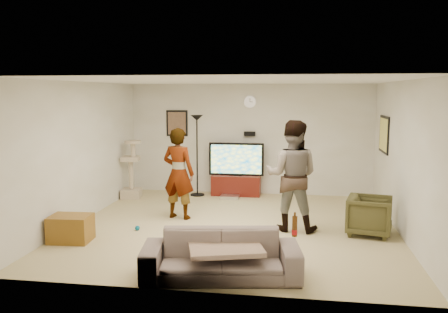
# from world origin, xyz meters

# --- Properties ---
(floor) EXTENTS (5.50, 5.50, 0.02)m
(floor) POSITION_xyz_m (0.00, 0.00, -0.01)
(floor) COLOR tan
(floor) RESTS_ON ground
(ceiling) EXTENTS (5.50, 5.50, 0.02)m
(ceiling) POSITION_xyz_m (0.00, 0.00, 2.51)
(ceiling) COLOR white
(ceiling) RESTS_ON wall_back
(wall_back) EXTENTS (5.50, 0.04, 2.50)m
(wall_back) POSITION_xyz_m (0.00, 2.75, 1.25)
(wall_back) COLOR beige
(wall_back) RESTS_ON floor
(wall_front) EXTENTS (5.50, 0.04, 2.50)m
(wall_front) POSITION_xyz_m (0.00, -2.75, 1.25)
(wall_front) COLOR beige
(wall_front) RESTS_ON floor
(wall_left) EXTENTS (0.04, 5.50, 2.50)m
(wall_left) POSITION_xyz_m (-2.75, 0.00, 1.25)
(wall_left) COLOR beige
(wall_left) RESTS_ON floor
(wall_right) EXTENTS (0.04, 5.50, 2.50)m
(wall_right) POSITION_xyz_m (2.75, 0.00, 1.25)
(wall_right) COLOR beige
(wall_right) RESTS_ON floor
(wall_clock) EXTENTS (0.26, 0.04, 0.26)m
(wall_clock) POSITION_xyz_m (0.00, 2.72, 2.10)
(wall_clock) COLOR silver
(wall_clock) RESTS_ON wall_back
(wall_speaker) EXTENTS (0.25, 0.10, 0.10)m
(wall_speaker) POSITION_xyz_m (0.00, 2.69, 1.38)
(wall_speaker) COLOR black
(wall_speaker) RESTS_ON wall_back
(picture_back) EXTENTS (0.42, 0.03, 0.52)m
(picture_back) POSITION_xyz_m (-1.70, 2.73, 1.60)
(picture_back) COLOR brown
(picture_back) RESTS_ON wall_back
(picture_right) EXTENTS (0.03, 0.78, 0.62)m
(picture_right) POSITION_xyz_m (2.73, 1.60, 1.50)
(picture_right) COLOR #EDDC67
(picture_right) RESTS_ON wall_right
(tv_stand) EXTENTS (1.09, 0.45, 0.46)m
(tv_stand) POSITION_xyz_m (-0.28, 2.50, 0.23)
(tv_stand) COLOR #49120C
(tv_stand) RESTS_ON floor
(console_box) EXTENTS (0.40, 0.30, 0.07)m
(console_box) POSITION_xyz_m (-0.37, 2.11, 0.04)
(console_box) COLOR silver
(console_box) RESTS_ON floor
(tv) EXTENTS (1.24, 0.08, 0.73)m
(tv) POSITION_xyz_m (-0.28, 2.50, 0.82)
(tv) COLOR black
(tv) RESTS_ON tv_stand
(tv_screen) EXTENTS (1.14, 0.01, 0.65)m
(tv_screen) POSITION_xyz_m (-0.28, 2.46, 0.82)
(tv_screen) COLOR #FEFA50
(tv_screen) RESTS_ON tv
(floor_lamp) EXTENTS (0.32, 0.32, 1.81)m
(floor_lamp) POSITION_xyz_m (-1.14, 2.33, 0.90)
(floor_lamp) COLOR black
(floor_lamp) RESTS_ON floor
(cat_tree) EXTENTS (0.47, 0.47, 1.29)m
(cat_tree) POSITION_xyz_m (-2.53, 1.86, 0.64)
(cat_tree) COLOR #BEAD94
(cat_tree) RESTS_ON floor
(person_left) EXTENTS (0.69, 0.54, 1.68)m
(person_left) POSITION_xyz_m (-1.07, 0.38, 0.84)
(person_left) COLOR #969696
(person_left) RESTS_ON floor
(person_right) EXTENTS (0.98, 0.81, 1.86)m
(person_right) POSITION_xyz_m (0.99, -0.05, 0.93)
(person_right) COLOR #3B5394
(person_right) RESTS_ON floor
(sofa) EXTENTS (2.06, 1.06, 0.57)m
(sofa) POSITION_xyz_m (0.15, -2.28, 0.29)
(sofa) COLOR #72625D
(sofa) RESTS_ON floor
(throw_blanket) EXTENTS (1.06, 0.93, 0.06)m
(throw_blanket) POSITION_xyz_m (0.20, -2.28, 0.39)
(throw_blanket) COLOR tan
(throw_blanket) RESTS_ON sofa
(beer_bottle) EXTENTS (0.06, 0.06, 0.25)m
(beer_bottle) POSITION_xyz_m (1.05, -2.28, 0.70)
(beer_bottle) COLOR #4C2809
(beer_bottle) RESTS_ON sofa
(armchair) EXTENTS (0.83, 0.81, 0.64)m
(armchair) POSITION_xyz_m (2.25, -0.14, 0.32)
(armchair) COLOR #3F3D1F
(armchair) RESTS_ON floor
(side_table) EXTENTS (0.65, 0.50, 0.41)m
(side_table) POSITION_xyz_m (-2.40, -1.22, 0.21)
(side_table) COLOR brown
(side_table) RESTS_ON floor
(toy_ball) EXTENTS (0.08, 0.08, 0.08)m
(toy_ball) POSITION_xyz_m (-1.57, -0.50, 0.04)
(toy_ball) COLOR #065E84
(toy_ball) RESTS_ON floor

